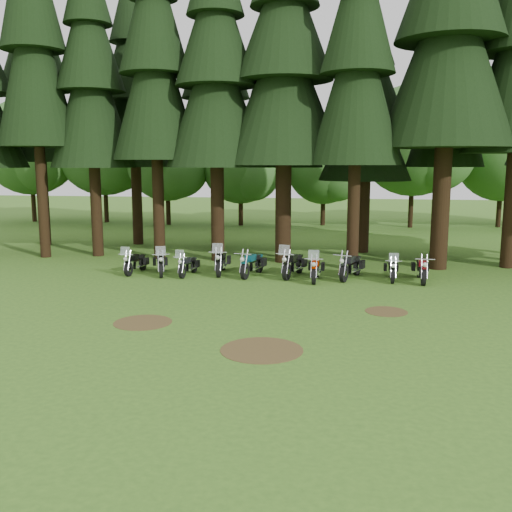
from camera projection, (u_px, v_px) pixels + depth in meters
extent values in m
plane|color=#39661F|center=(250.00, 310.00, 19.03)|extent=(120.00, 120.00, 0.00)
cylinder|color=black|center=(42.00, 192.00, 29.12)|extent=(0.52, 0.52, 6.77)
cone|color=black|center=(34.00, 59.00, 28.06)|extent=(3.92, 3.92, 8.47)
cylinder|color=black|center=(96.00, 203.00, 29.65)|extent=(0.58, 0.58, 5.53)
cone|color=black|center=(91.00, 98.00, 28.79)|extent=(4.32, 4.32, 6.91)
cone|color=black|center=(88.00, 31.00, 28.26)|extent=(3.46, 3.46, 5.83)
cylinder|color=black|center=(158.00, 200.00, 28.77)|extent=(0.58, 0.58, 5.99)
cone|color=black|center=(155.00, 82.00, 27.84)|extent=(4.32, 4.32, 7.49)
cone|color=black|center=(153.00, 6.00, 27.26)|extent=(3.45, 3.45, 6.32)
cylinder|color=black|center=(217.00, 205.00, 28.23)|extent=(0.66, 0.66, 5.57)
cone|color=black|center=(216.00, 94.00, 27.36)|extent=(4.95, 4.95, 6.96)
cone|color=black|center=(215.00, 22.00, 26.83)|extent=(3.96, 3.96, 5.87)
cylinder|color=black|center=(283.00, 204.00, 27.76)|extent=(0.77, 0.77, 5.70)
cone|color=black|center=(284.00, 89.00, 26.87)|extent=(5.81, 5.81, 7.12)
cone|color=black|center=(285.00, 13.00, 26.32)|extent=(4.65, 4.65, 6.01)
cylinder|color=black|center=(354.00, 207.00, 25.85)|extent=(0.55, 0.55, 5.71)
cone|color=black|center=(357.00, 83.00, 24.96)|extent=(4.15, 4.15, 7.14)
cone|color=black|center=(359.00, 1.00, 24.41)|extent=(3.32, 3.32, 6.03)
cylinder|color=black|center=(441.00, 197.00, 25.89)|extent=(0.80, 0.80, 6.62)
cone|color=black|center=(449.00, 52.00, 24.86)|extent=(5.98, 5.98, 8.27)
cylinder|color=black|center=(511.00, 200.00, 26.23)|extent=(0.64, 0.64, 6.35)
cylinder|color=black|center=(43.00, 195.00, 33.72)|extent=(0.67, 0.67, 5.87)
cone|color=black|center=(37.00, 98.00, 32.81)|extent=(5.00, 5.00, 7.33)
cone|color=black|center=(33.00, 34.00, 32.24)|extent=(4.00, 4.00, 6.19)
cylinder|color=black|center=(137.00, 198.00, 33.98)|extent=(0.60, 0.60, 5.53)
cone|color=black|center=(134.00, 107.00, 33.12)|extent=(4.52, 4.52, 6.91)
cone|color=black|center=(132.00, 48.00, 32.59)|extent=(3.62, 3.62, 5.83)
cone|color=black|center=(130.00, 0.00, 32.17)|extent=(2.53, 2.53, 4.61)
cylinder|color=black|center=(217.00, 199.00, 33.28)|extent=(0.65, 0.65, 5.55)
cone|color=black|center=(216.00, 105.00, 32.42)|extent=(4.85, 4.85, 6.94)
cone|color=black|center=(215.00, 45.00, 31.88)|extent=(3.88, 3.88, 5.86)
cylinder|color=black|center=(282.00, 201.00, 31.25)|extent=(0.58, 0.58, 5.52)
cone|color=black|center=(283.00, 102.00, 30.38)|extent=(4.35, 4.35, 6.90)
cone|color=black|center=(284.00, 38.00, 29.85)|extent=(3.48, 3.48, 5.83)
cylinder|color=black|center=(363.00, 209.00, 30.93)|extent=(0.66, 0.66, 4.70)
cone|color=black|center=(366.00, 125.00, 30.20)|extent=(4.94, 4.94, 5.87)
cone|color=black|center=(368.00, 70.00, 29.75)|extent=(3.95, 3.95, 4.96)
cone|color=black|center=(369.00, 26.00, 29.39)|extent=(2.77, 2.77, 3.91)
cylinder|color=black|center=(442.00, 203.00, 29.86)|extent=(0.53, 0.53, 5.56)
cone|color=black|center=(448.00, 98.00, 28.99)|extent=(3.94, 3.94, 6.95)
cone|color=black|center=(451.00, 30.00, 28.46)|extent=(3.15, 3.15, 5.87)
cylinder|color=black|center=(34.00, 201.00, 47.07)|extent=(0.36, 0.36, 3.33)
sphere|color=#2E5D23|center=(30.00, 147.00, 46.34)|extent=(7.78, 7.78, 7.78)
sphere|color=#2E5D23|center=(40.00, 156.00, 45.40)|extent=(5.55, 5.55, 5.55)
cylinder|color=black|center=(106.00, 202.00, 46.61)|extent=(0.36, 0.36, 3.29)
sphere|color=#2E5D23|center=(104.00, 147.00, 45.90)|extent=(7.69, 7.69, 7.69)
sphere|color=#2E5D23|center=(115.00, 157.00, 44.96)|extent=(5.49, 5.49, 5.49)
cylinder|color=black|center=(168.00, 207.00, 44.79)|extent=(0.36, 0.36, 2.80)
sphere|color=#2E5D23|center=(167.00, 159.00, 44.19)|extent=(6.53, 6.53, 6.53)
sphere|color=#2E5D23|center=(178.00, 167.00, 43.39)|extent=(4.67, 4.67, 4.67)
cylinder|color=black|center=(241.00, 209.00, 44.25)|extent=(0.36, 0.36, 2.55)
sphere|color=#2E5D23|center=(241.00, 165.00, 43.70)|extent=(5.95, 5.95, 5.95)
sphere|color=#2E5D23|center=(252.00, 173.00, 42.98)|extent=(4.25, 4.25, 4.25)
cylinder|color=black|center=(323.00, 209.00, 44.45)|extent=(0.36, 0.36, 2.47)
sphere|color=#2E5D23|center=(324.00, 167.00, 43.91)|extent=(5.76, 5.76, 5.76)
sphere|color=#2E5D23|center=(336.00, 174.00, 43.21)|extent=(4.12, 4.12, 4.12)
cylinder|color=black|center=(411.00, 204.00, 42.82)|extent=(0.36, 0.36, 3.52)
sphere|color=#2E5D23|center=(414.00, 140.00, 42.06)|extent=(8.21, 8.21, 8.21)
sphere|color=#2E5D23|center=(435.00, 152.00, 41.06)|extent=(5.87, 5.87, 5.87)
cylinder|color=black|center=(499.00, 208.00, 43.07)|extent=(0.36, 0.36, 2.94)
sphere|color=#2E5D23|center=(503.00, 155.00, 42.43)|extent=(6.86, 6.86, 6.86)
cylinder|color=#4C3D1E|center=(143.00, 322.00, 17.54)|extent=(1.80, 1.80, 0.01)
cylinder|color=#4C3D1E|center=(386.00, 311.00, 18.82)|extent=(1.40, 1.40, 0.01)
cylinder|color=#4C3D1E|center=(262.00, 350.00, 14.97)|extent=(2.20, 2.20, 0.01)
cylinder|color=black|center=(129.00, 269.00, 24.59)|extent=(0.18, 0.63, 0.62)
cylinder|color=black|center=(143.00, 263.00, 25.99)|extent=(0.18, 0.63, 0.62)
cube|color=silver|center=(136.00, 264.00, 25.32)|extent=(0.31, 0.68, 0.32)
cube|color=black|center=(134.00, 257.00, 25.06)|extent=(0.32, 0.54, 0.23)
cube|color=black|center=(138.00, 257.00, 25.48)|extent=(0.32, 0.54, 0.11)
cube|color=silver|center=(125.00, 251.00, 24.18)|extent=(0.40, 0.15, 0.37)
cylinder|color=black|center=(161.00, 270.00, 24.25)|extent=(0.35, 0.67, 0.66)
cylinder|color=black|center=(160.00, 264.00, 25.74)|extent=(0.35, 0.67, 0.66)
cube|color=silver|center=(161.00, 265.00, 25.03)|extent=(0.50, 0.75, 0.34)
cube|color=black|center=(160.00, 258.00, 24.75)|extent=(0.46, 0.62, 0.24)
cube|color=black|center=(160.00, 257.00, 25.20)|extent=(0.46, 0.62, 0.12)
cube|color=silver|center=(161.00, 251.00, 23.81)|extent=(0.44, 0.26, 0.39)
cylinder|color=black|center=(182.00, 272.00, 24.15)|extent=(0.18, 0.60, 0.59)
cylinder|color=black|center=(194.00, 266.00, 25.47)|extent=(0.18, 0.60, 0.59)
cube|color=silver|center=(188.00, 267.00, 24.84)|extent=(0.31, 0.65, 0.30)
cube|color=black|center=(187.00, 260.00, 24.59)|extent=(0.31, 0.51, 0.21)
cube|color=black|center=(190.00, 259.00, 24.99)|extent=(0.31, 0.51, 0.11)
cube|color=silver|center=(179.00, 254.00, 23.76)|extent=(0.38, 0.15, 0.35)
cylinder|color=black|center=(219.00, 269.00, 24.35)|extent=(0.22, 0.72, 0.71)
cylinder|color=black|center=(223.00, 262.00, 25.99)|extent=(0.22, 0.72, 0.71)
cube|color=silver|center=(221.00, 263.00, 25.21)|extent=(0.37, 0.78, 0.37)
cube|color=black|center=(220.00, 256.00, 24.90)|extent=(0.38, 0.62, 0.26)
cube|color=black|center=(222.00, 255.00, 25.40)|extent=(0.38, 0.62, 0.13)
cube|color=silver|center=(217.00, 248.00, 23.88)|extent=(0.46, 0.18, 0.43)
cylinder|color=black|center=(245.00, 271.00, 23.92)|extent=(0.30, 0.72, 0.70)
cylinder|color=black|center=(259.00, 265.00, 25.44)|extent=(0.30, 0.72, 0.70)
cube|color=silver|center=(253.00, 266.00, 24.71)|extent=(0.46, 0.79, 0.36)
cube|color=#0F4F65|center=(251.00, 258.00, 24.43)|extent=(0.44, 0.64, 0.26)
cube|color=black|center=(255.00, 257.00, 24.88)|extent=(0.44, 0.64, 0.13)
cylinder|color=black|center=(287.00, 272.00, 23.75)|extent=(0.32, 0.73, 0.72)
cylinder|color=black|center=(299.00, 265.00, 25.29)|extent=(0.32, 0.73, 0.72)
cube|color=silver|center=(294.00, 266.00, 24.55)|extent=(0.48, 0.81, 0.37)
cube|color=black|center=(292.00, 258.00, 24.26)|extent=(0.46, 0.66, 0.26)
cube|color=black|center=(296.00, 257.00, 24.72)|extent=(0.46, 0.66, 0.13)
cube|color=silver|center=(284.00, 250.00, 23.29)|extent=(0.48, 0.24, 0.43)
cylinder|color=black|center=(314.00, 276.00, 22.94)|extent=(0.16, 0.68, 0.68)
cylinder|color=black|center=(317.00, 269.00, 24.49)|extent=(0.16, 0.68, 0.68)
cube|color=silver|center=(316.00, 270.00, 23.75)|extent=(0.30, 0.73, 0.35)
cube|color=#AA2000|center=(315.00, 262.00, 23.46)|extent=(0.32, 0.57, 0.25)
cube|color=black|center=(316.00, 261.00, 23.93)|extent=(0.32, 0.57, 0.12)
cube|color=silver|center=(314.00, 255.00, 22.49)|extent=(0.44, 0.14, 0.41)
cylinder|color=black|center=(344.00, 274.00, 23.38)|extent=(0.38, 0.73, 0.72)
cylinder|color=black|center=(357.00, 267.00, 24.85)|extent=(0.38, 0.73, 0.72)
cube|color=silver|center=(351.00, 268.00, 24.14)|extent=(0.54, 0.82, 0.37)
cube|color=black|center=(349.00, 259.00, 23.86)|extent=(0.51, 0.67, 0.26)
cube|color=black|center=(353.00, 259.00, 24.31)|extent=(0.51, 0.67, 0.13)
cylinder|color=black|center=(393.00, 276.00, 23.11)|extent=(0.14, 0.61, 0.61)
cylinder|color=black|center=(391.00, 270.00, 24.50)|extent=(0.14, 0.61, 0.61)
cube|color=silver|center=(392.00, 271.00, 23.84)|extent=(0.27, 0.65, 0.31)
cube|color=black|center=(392.00, 264.00, 23.58)|extent=(0.28, 0.51, 0.22)
cube|color=black|center=(392.00, 263.00, 23.99)|extent=(0.28, 0.51, 0.11)
cube|color=silver|center=(394.00, 258.00, 22.71)|extent=(0.39, 0.12, 0.36)
cylinder|color=black|center=(423.00, 277.00, 22.74)|extent=(0.16, 0.70, 0.70)
cylinder|color=black|center=(419.00, 270.00, 24.32)|extent=(0.16, 0.70, 0.70)
cube|color=silver|center=(421.00, 271.00, 23.57)|extent=(0.31, 0.74, 0.36)
cube|color=maroon|center=(422.00, 263.00, 23.27)|extent=(0.33, 0.59, 0.25)
cube|color=black|center=(421.00, 262.00, 23.75)|extent=(0.33, 0.59, 0.13)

